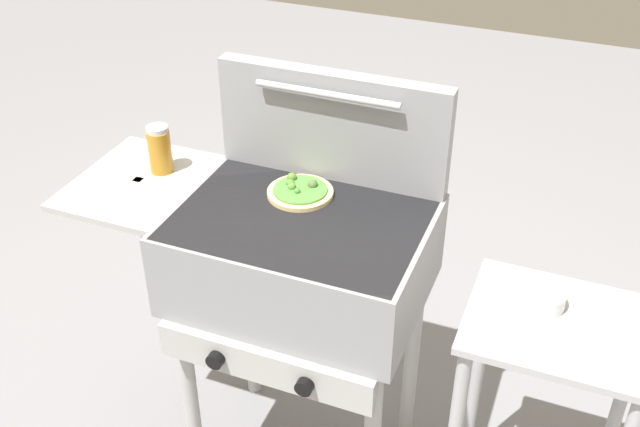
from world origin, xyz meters
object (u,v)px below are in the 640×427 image
grill (297,262)px  sauce_jar (160,149)px  prep_table (547,389)px  topping_bowl_near (540,298)px  pizza_veggie (300,191)px

grill → sauce_jar: size_ratio=7.12×
prep_table → topping_bowl_near: (-0.06, 0.04, 0.24)m
grill → pizza_veggie: size_ratio=5.52×
prep_table → topping_bowl_near: size_ratio=6.42×
pizza_veggie → sauce_jar: size_ratio=1.29×
grill → sauce_jar: bearing=170.8°
pizza_veggie → grill: bearing=-73.1°
pizza_veggie → prep_table: size_ratio=0.23×
sauce_jar → prep_table: (1.10, -0.06, -0.42)m
sauce_jar → topping_bowl_near: sauce_jar is taller
sauce_jar → pizza_veggie: bearing=4.2°
sauce_jar → topping_bowl_near: (1.04, -0.02, -0.18)m
sauce_jar → prep_table: 1.18m
pizza_veggie → topping_bowl_near: 0.66m
grill → prep_table: 0.71m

